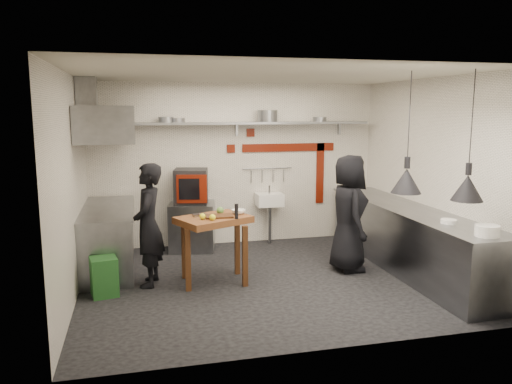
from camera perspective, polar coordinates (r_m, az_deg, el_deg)
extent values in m
plane|color=black|center=(7.05, 1.26, -10.05)|extent=(5.00, 5.00, 0.00)
plane|color=beige|center=(6.66, 1.35, 13.29)|extent=(5.00, 5.00, 0.00)
cube|color=white|center=(8.75, -2.25, 3.18)|extent=(5.00, 0.04, 2.80)
cube|color=white|center=(4.75, 7.84, -2.22)|extent=(5.00, 0.04, 2.80)
cube|color=white|center=(6.54, -20.38, 0.47)|extent=(0.04, 4.20, 2.80)
cube|color=white|center=(7.74, 19.50, 1.83)|extent=(0.04, 4.20, 2.80)
cube|color=#611406|center=(8.94, 3.77, 5.10)|extent=(1.70, 0.02, 0.14)
cube|color=#611406|center=(9.18, 7.32, 2.15)|extent=(0.14, 0.02, 1.10)
cube|color=#611406|center=(8.74, -0.62, 6.80)|extent=(0.14, 0.02, 0.14)
cube|color=#611406|center=(8.68, -2.88, 4.98)|extent=(0.14, 0.02, 0.14)
cube|color=slate|center=(8.52, -2.04, 7.87)|extent=(4.60, 0.34, 0.04)
cube|color=slate|center=(8.50, -14.98, 6.88)|extent=(0.04, 0.06, 0.24)
cube|color=slate|center=(8.67, -2.23, 7.23)|extent=(0.04, 0.06, 0.24)
cube|color=slate|center=(9.24, 9.49, 7.25)|extent=(0.04, 0.06, 0.24)
cylinder|color=slate|center=(8.36, -10.25, 8.14)|extent=(0.33, 0.33, 0.09)
cylinder|color=slate|center=(8.37, -9.01, 8.11)|extent=(0.33, 0.33, 0.07)
cylinder|color=slate|center=(8.64, 1.32, 8.69)|extent=(0.40, 0.40, 0.20)
cylinder|color=slate|center=(8.93, 7.29, 8.25)|extent=(0.29, 0.29, 0.08)
cube|color=slate|center=(8.52, -7.30, -3.90)|extent=(0.85, 0.80, 0.80)
cube|color=black|center=(8.33, -7.43, 0.64)|extent=(0.62, 0.59, 0.58)
cube|color=#611406|center=(8.06, -7.34, 0.35)|extent=(0.48, 0.12, 0.46)
cube|color=black|center=(8.05, -7.64, 0.33)|extent=(0.33, 0.08, 0.34)
cube|color=white|center=(8.79, 1.53, -0.88)|extent=(0.46, 0.34, 0.22)
cylinder|color=slate|center=(8.76, 1.54, 0.28)|extent=(0.03, 0.03, 0.14)
cylinder|color=slate|center=(8.84, 1.59, -3.73)|extent=(0.06, 0.06, 0.66)
cylinder|color=slate|center=(8.84, 1.31, 2.73)|extent=(0.90, 0.02, 0.02)
cube|color=slate|center=(7.73, 16.92, -5.22)|extent=(0.70, 3.80, 0.90)
cube|color=slate|center=(7.63, 17.09, -1.84)|extent=(0.76, 3.90, 0.03)
cylinder|color=white|center=(6.23, 24.90, -4.04)|extent=(0.35, 0.35, 0.13)
cylinder|color=white|center=(6.76, 21.15, -3.14)|extent=(0.26, 0.26, 0.05)
cube|color=slate|center=(7.72, -16.50, -5.22)|extent=(0.70, 1.90, 0.90)
cube|color=slate|center=(7.62, -16.66, -1.83)|extent=(0.76, 2.00, 0.03)
cube|color=slate|center=(7.49, -16.72, 7.49)|extent=(0.78, 1.60, 0.50)
cube|color=slate|center=(7.50, -18.81, 10.45)|extent=(0.28, 0.28, 0.50)
cube|color=#1E5220|center=(6.72, -16.97, -9.23)|extent=(0.37, 0.37, 0.50)
cube|color=#482713|center=(6.73, -4.28, -2.77)|extent=(0.37, 0.27, 0.02)
cylinder|color=black|center=(6.60, -2.25, -2.22)|extent=(0.07, 0.07, 0.20)
sphere|color=yellow|center=(6.60, -6.14, -2.79)|extent=(0.08, 0.08, 0.08)
sphere|color=yellow|center=(6.54, -5.00, -2.91)|extent=(0.09, 0.09, 0.08)
sphere|color=#548235|center=(6.90, -4.12, -2.14)|extent=(0.11, 0.11, 0.10)
cube|color=slate|center=(6.82, -6.50, -2.62)|extent=(0.20, 0.15, 0.03)
imported|color=white|center=(6.92, -2.01, -2.26)|extent=(0.23, 0.23, 0.06)
imported|color=black|center=(6.81, -12.19, -3.72)|extent=(0.50, 0.67, 1.65)
imported|color=black|center=(7.41, 10.53, -2.39)|extent=(0.63, 0.89, 1.71)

